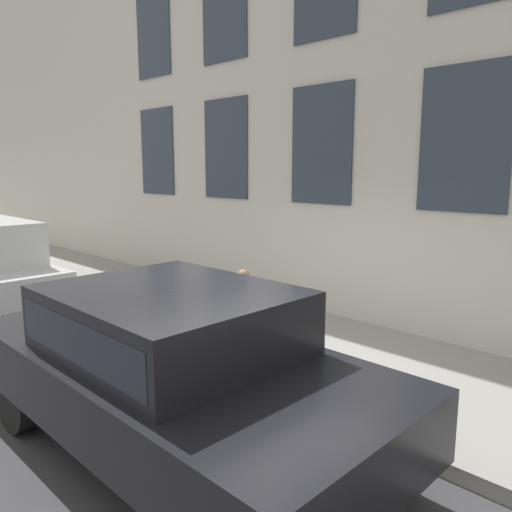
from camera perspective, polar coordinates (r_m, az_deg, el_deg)
ground_plane at (r=6.09m, az=-1.05°, el=-15.24°), size 80.00×80.00×0.00m
sidewalk at (r=7.06m, az=7.51°, el=-11.01°), size 2.88×60.00×0.15m
fire_hydrant at (r=6.23m, az=1.63°, el=-9.27°), size 0.32×0.44×0.76m
person at (r=7.01m, az=-1.43°, el=-4.93°), size 0.26×0.17×1.07m
parked_car_charcoal_near at (r=4.72m, az=-9.65°, el=-11.55°), size 2.02×4.45×1.54m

